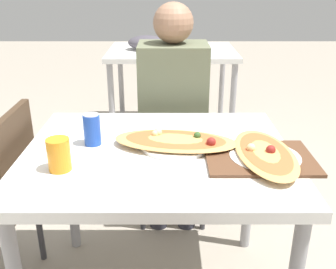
{
  "coord_description": "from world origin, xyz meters",
  "views": [
    {
      "loc": [
        0.04,
        -1.36,
        1.37
      ],
      "look_at": [
        0.03,
        0.01,
        0.79
      ],
      "focal_mm": 42.0,
      "sensor_mm": 36.0,
      "label": 1
    }
  ],
  "objects_px": {
    "chair_far_seated": "(174,133)",
    "pizza_second": "(267,154)",
    "person_seated": "(175,101)",
    "soda_can": "(94,129)",
    "dining_table": "(159,169)",
    "drink_glass": "(61,154)",
    "pizza_main": "(177,141)"
  },
  "relations": [
    {
      "from": "chair_far_seated",
      "to": "drink_glass",
      "type": "height_order",
      "value": "chair_far_seated"
    },
    {
      "from": "person_seated",
      "to": "drink_glass",
      "type": "distance_m",
      "value": 0.89
    },
    {
      "from": "soda_can",
      "to": "pizza_second",
      "type": "xyz_separation_m",
      "value": [
        0.65,
        -0.13,
        -0.04
      ]
    },
    {
      "from": "pizza_second",
      "to": "soda_can",
      "type": "bearing_deg",
      "value": 168.24
    },
    {
      "from": "chair_far_seated",
      "to": "pizza_main",
      "type": "bearing_deg",
      "value": 90.22
    },
    {
      "from": "chair_far_seated",
      "to": "pizza_main",
      "type": "xyz_separation_m",
      "value": [
        0.0,
        -0.71,
        0.26
      ]
    },
    {
      "from": "soda_can",
      "to": "drink_glass",
      "type": "height_order",
      "value": "soda_can"
    },
    {
      "from": "person_seated",
      "to": "soda_can",
      "type": "bearing_deg",
      "value": 61.0
    },
    {
      "from": "chair_far_seated",
      "to": "person_seated",
      "type": "bearing_deg",
      "value": 90.0
    },
    {
      "from": "drink_glass",
      "to": "pizza_second",
      "type": "bearing_deg",
      "value": 6.41
    },
    {
      "from": "dining_table",
      "to": "soda_can",
      "type": "bearing_deg",
      "value": 167.69
    },
    {
      "from": "chair_far_seated",
      "to": "pizza_second",
      "type": "relative_size",
      "value": 1.9
    },
    {
      "from": "person_seated",
      "to": "soda_can",
      "type": "distance_m",
      "value": 0.67
    },
    {
      "from": "person_seated",
      "to": "soda_can",
      "type": "relative_size",
      "value": 9.84
    },
    {
      "from": "chair_far_seated",
      "to": "soda_can",
      "type": "bearing_deg",
      "value": 65.0
    },
    {
      "from": "dining_table",
      "to": "person_seated",
      "type": "height_order",
      "value": "person_seated"
    },
    {
      "from": "chair_far_seated",
      "to": "soda_can",
      "type": "xyz_separation_m",
      "value": [
        -0.32,
        -0.69,
        0.3
      ]
    },
    {
      "from": "pizza_main",
      "to": "drink_glass",
      "type": "xyz_separation_m",
      "value": [
        -0.4,
        -0.19,
        0.04
      ]
    },
    {
      "from": "chair_far_seated",
      "to": "pizza_second",
      "type": "distance_m",
      "value": 0.93
    },
    {
      "from": "chair_far_seated",
      "to": "soda_can",
      "type": "distance_m",
      "value": 0.82
    },
    {
      "from": "dining_table",
      "to": "soda_can",
      "type": "distance_m",
      "value": 0.3
    },
    {
      "from": "chair_far_seated",
      "to": "dining_table",
      "type": "bearing_deg",
      "value": 84.85
    },
    {
      "from": "chair_far_seated",
      "to": "soda_can",
      "type": "height_order",
      "value": "soda_can"
    },
    {
      "from": "pizza_main",
      "to": "drink_glass",
      "type": "distance_m",
      "value": 0.45
    },
    {
      "from": "person_seated",
      "to": "drink_glass",
      "type": "bearing_deg",
      "value": 63.56
    },
    {
      "from": "pizza_main",
      "to": "soda_can",
      "type": "xyz_separation_m",
      "value": [
        -0.33,
        0.02,
        0.04
      ]
    },
    {
      "from": "dining_table",
      "to": "drink_glass",
      "type": "xyz_separation_m",
      "value": [
        -0.33,
        -0.16,
        0.14
      ]
    },
    {
      "from": "drink_glass",
      "to": "person_seated",
      "type": "bearing_deg",
      "value": 63.56
    },
    {
      "from": "dining_table",
      "to": "drink_glass",
      "type": "distance_m",
      "value": 0.39
    },
    {
      "from": "soda_can",
      "to": "drink_glass",
      "type": "distance_m",
      "value": 0.23
    },
    {
      "from": "pizza_main",
      "to": "pizza_second",
      "type": "bearing_deg",
      "value": -19.37
    },
    {
      "from": "chair_far_seated",
      "to": "pizza_second",
      "type": "xyz_separation_m",
      "value": [
        0.33,
        -0.83,
        0.26
      ]
    }
  ]
}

